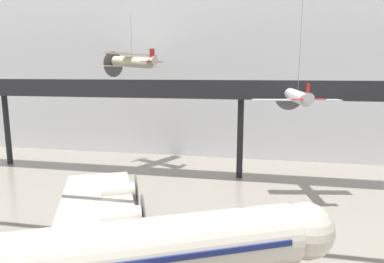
# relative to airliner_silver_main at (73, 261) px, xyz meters

# --- Properties ---
(hangar_back_wall) EXTENTS (140.00, 3.00, 23.92)m
(hangar_back_wall) POSITION_rel_airliner_silver_main_xyz_m (6.13, 35.45, 8.58)
(hangar_back_wall) COLOR silver
(hangar_back_wall) RESTS_ON ground
(mezzanine_walkway) EXTENTS (110.00, 3.20, 11.20)m
(mezzanine_walkway) POSITION_rel_airliner_silver_main_xyz_m (6.13, 24.19, 6.11)
(mezzanine_walkway) COLOR black
(mezzanine_walkway) RESTS_ON ground
(airliner_silver_main) EXTENTS (25.93, 30.57, 9.48)m
(airliner_silver_main) POSITION_rel_airliner_silver_main_xyz_m (0.00, 0.00, 0.00)
(airliner_silver_main) COLOR beige
(airliner_silver_main) RESTS_ON ground
(suspended_plane_silver_racer) EXTENTS (8.30, 6.84, 10.70)m
(suspended_plane_silver_racer) POSITION_rel_airliner_silver_main_xyz_m (11.63, 20.01, 6.35)
(suspended_plane_silver_racer) COLOR silver
(suspended_plane_cream_biplane) EXTENTS (7.82, 8.96, 7.69)m
(suspended_plane_cream_biplane) POSITION_rel_airliner_silver_main_xyz_m (-7.48, 27.48, 9.87)
(suspended_plane_cream_biplane) COLOR beige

